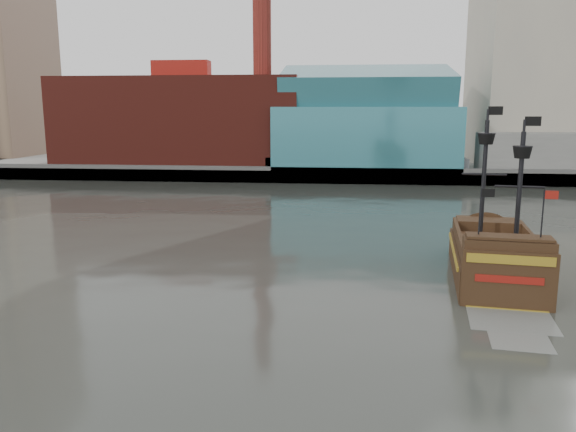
# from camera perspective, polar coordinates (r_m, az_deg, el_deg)

# --- Properties ---
(ground) EXTENTS (400.00, 400.00, 0.00)m
(ground) POSITION_cam_1_polar(r_m,az_deg,el_deg) (29.67, -8.29, -12.15)
(ground) COLOR #2A2C27
(ground) RESTS_ON ground
(promenade_far) EXTENTS (220.00, 60.00, 2.00)m
(promenade_far) POSITION_cam_1_polar(r_m,az_deg,el_deg) (119.13, 2.56, 5.63)
(promenade_far) COLOR slate
(promenade_far) RESTS_ON ground
(seawall) EXTENTS (220.00, 1.00, 2.60)m
(seawall) POSITION_cam_1_polar(r_m,az_deg,el_deg) (89.82, 1.45, 4.18)
(seawall) COLOR #4C4C49
(seawall) RESTS_ON ground
(skyline) EXTENTS (149.00, 45.00, 62.00)m
(skyline) POSITION_cam_1_polar(r_m,az_deg,el_deg) (111.82, 5.22, 17.36)
(skyline) COLOR #7D634B
(skyline) RESTS_ON promenade_far
(pirate_ship) EXTENTS (7.11, 17.33, 12.60)m
(pirate_ship) POSITION_cam_1_polar(r_m,az_deg,el_deg) (41.37, 20.25, -4.43)
(pirate_ship) COLOR black
(pirate_ship) RESTS_ON ground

